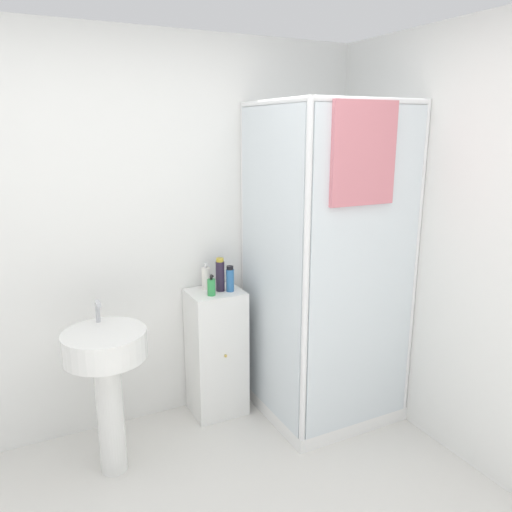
# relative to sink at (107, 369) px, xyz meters

# --- Properties ---
(wall_back) EXTENTS (6.40, 0.06, 2.50)m
(wall_back) POSITION_rel_sink_xyz_m (0.21, 0.50, 0.61)
(wall_back) COLOR white
(wall_back) RESTS_ON ground_plane
(shower_enclosure) EXTENTS (0.84, 0.87, 2.09)m
(shower_enclosure) POSITION_rel_sink_xyz_m (1.39, -0.04, -0.02)
(shower_enclosure) COLOR white
(shower_enclosure) RESTS_ON ground_plane
(vanity_cabinet) EXTENTS (0.35, 0.32, 0.88)m
(vanity_cabinet) POSITION_rel_sink_xyz_m (0.77, 0.31, -0.20)
(vanity_cabinet) COLOR white
(vanity_cabinet) RESTS_ON ground_plane
(sink) EXTENTS (0.45, 0.45, 0.99)m
(sink) POSITION_rel_sink_xyz_m (0.00, 0.00, 0.00)
(sink) COLOR white
(sink) RESTS_ON ground_plane
(soap_dispenser) EXTENTS (0.05, 0.05, 0.14)m
(soap_dispenser) POSITION_rel_sink_xyz_m (0.72, 0.25, 0.30)
(soap_dispenser) COLOR green
(soap_dispenser) RESTS_ON vanity_cabinet
(shampoo_bottle_tall_black) EXTENTS (0.06, 0.06, 0.22)m
(shampoo_bottle_tall_black) POSITION_rel_sink_xyz_m (0.81, 0.31, 0.35)
(shampoo_bottle_tall_black) COLOR #281E33
(shampoo_bottle_tall_black) RESTS_ON vanity_cabinet
(shampoo_bottle_blue) EXTENTS (0.05, 0.05, 0.17)m
(shampoo_bottle_blue) POSITION_rel_sink_xyz_m (0.86, 0.27, 0.33)
(shampoo_bottle_blue) COLOR #2D66A3
(shampoo_bottle_blue) RESTS_ON vanity_cabinet
(lotion_bottle_white) EXTENTS (0.06, 0.06, 0.18)m
(lotion_bottle_white) POSITION_rel_sink_xyz_m (0.74, 0.38, 0.32)
(lotion_bottle_white) COLOR white
(lotion_bottle_white) RESTS_ON vanity_cabinet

